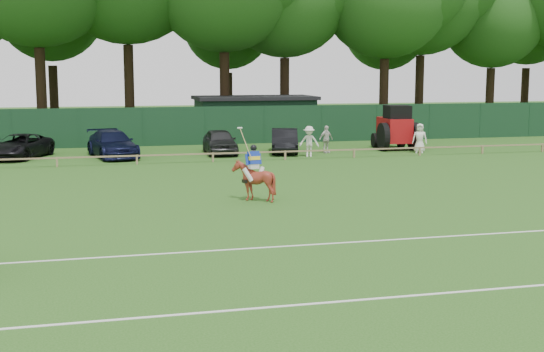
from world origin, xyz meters
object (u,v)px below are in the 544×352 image
object	(u,v)px
spectator_left	(309,141)
utility_shed	(255,117)
hatch_grey	(220,141)
spectator_mid	(326,139)
horse_chestnut	(254,181)
suv_black	(19,146)
tractor	(395,129)
estate_black	(285,141)
spectator_right	(420,138)
sedan_navy	(113,144)

from	to	relation	value
spectator_left	utility_shed	size ratio (longest dim) A/B	0.21
hatch_grey	spectator_mid	xyz separation A→B (m)	(6.18, -1.05, 0.08)
spectator_mid	utility_shed	size ratio (longest dim) A/B	0.19
horse_chestnut	suv_black	size ratio (longest dim) A/B	0.32
hatch_grey	suv_black	bearing A→B (deg)	179.05
horse_chestnut	suv_black	bearing A→B (deg)	-69.99
suv_black	utility_shed	bearing A→B (deg)	49.38
suv_black	tractor	distance (m)	22.11
spectator_mid	tractor	xyz separation A→B (m)	(4.73, 0.77, 0.48)
estate_black	utility_shed	distance (m)	8.80
utility_shed	tractor	xyz separation A→B (m)	(6.93, -8.68, -0.25)
spectator_left	estate_black	bearing A→B (deg)	129.98
horse_chestnut	spectator_left	bearing A→B (deg)	-126.71
spectator_left	suv_black	bearing A→B (deg)	-172.06
horse_chestnut	utility_shed	size ratio (longest dim) A/B	0.18
horse_chestnut	tractor	distance (m)	19.55
suv_black	spectator_right	xyz separation A→B (m)	(22.72, -2.94, 0.20)
suv_black	spectator_right	world-z (taller)	spectator_right
spectator_left	spectator_mid	size ratio (longest dim) A/B	1.07
spectator_mid	sedan_navy	bearing A→B (deg)	156.53
horse_chestnut	spectator_right	distance (m)	18.41
spectator_mid	utility_shed	world-z (taller)	utility_shed
sedan_navy	spectator_right	xyz separation A→B (m)	(17.68, -2.21, 0.13)
horse_chestnut	spectator_mid	xyz separation A→B (m)	(7.61, 14.38, 0.04)
suv_black	spectator_left	world-z (taller)	spectator_left
hatch_grey	tractor	xyz separation A→B (m)	(10.91, -0.28, 0.56)
utility_shed	horse_chestnut	bearing A→B (deg)	-102.80
sedan_navy	utility_shed	world-z (taller)	utility_shed
suv_black	spectator_left	xyz separation A→B (m)	(15.84, -3.13, 0.19)
utility_shed	suv_black	bearing A→B (deg)	-152.66
estate_black	utility_shed	bearing A→B (deg)	103.06
sedan_navy	hatch_grey	bearing A→B (deg)	-10.31
sedan_navy	spectator_mid	size ratio (longest dim) A/B	3.16
hatch_grey	spectator_left	size ratio (longest dim) A/B	2.47
horse_chestnut	hatch_grey	bearing A→B (deg)	-106.64
spectator_right	utility_shed	bearing A→B (deg)	151.82
hatch_grey	utility_shed	xyz separation A→B (m)	(3.98, 8.40, 0.81)
spectator_left	tractor	world-z (taller)	tractor
spectator_mid	spectator_right	distance (m)	5.54
sedan_navy	hatch_grey	size ratio (longest dim) A/B	1.20
horse_chestnut	tractor	xyz separation A→B (m)	(12.34, 15.15, 0.52)
sedan_navy	hatch_grey	xyz separation A→B (m)	(6.13, 0.17, -0.02)
horse_chestnut	spectator_right	size ratio (longest dim) A/B	0.89
spectator_right	horse_chestnut	bearing A→B (deg)	-108.09
sedan_navy	utility_shed	distance (m)	13.28
tractor	spectator_mid	bearing A→B (deg)	-166.13
spectator_left	spectator_right	bearing A→B (deg)	20.76
horse_chestnut	utility_shed	world-z (taller)	utility_shed
estate_black	spectator_right	xyz separation A→B (m)	(7.73, -2.02, 0.16)
suv_black	utility_shed	distance (m)	17.09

